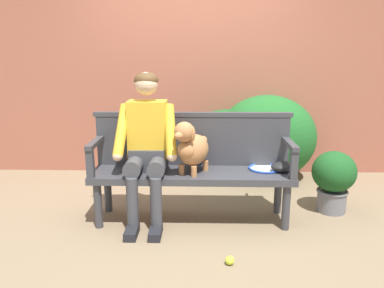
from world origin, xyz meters
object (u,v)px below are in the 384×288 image
Objects in this scene: garden_bench at (192,178)px; person_seated at (147,142)px; baseball_glove at (283,167)px; potted_plant at (334,178)px; dog_on_bench at (191,147)px; tennis_ball at (230,260)px; tennis_racket at (264,167)px.

garden_bench is 0.52m from person_seated.
baseball_glove is 0.60m from potted_plant.
potted_plant is (0.53, 0.22, -0.17)m from baseball_glove.
dog_on_bench is 1.42m from potted_plant.
baseball_glove is 3.33× the size of tennis_ball.
baseball_glove is (0.15, -0.10, 0.04)m from tennis_racket.
person_seated is 6.07× the size of baseball_glove.
garden_bench is 3.17× the size of tennis_racket.
garden_bench is 0.67m from tennis_racket.
dog_on_bench reaches higher than garden_bench.
garden_bench is at bearing -170.43° from potted_plant.
tennis_racket is (0.66, 0.17, -0.23)m from dog_on_bench.
potted_plant is (1.74, 0.24, -0.39)m from person_seated.
dog_on_bench is 7.23× the size of tennis_ball.
garden_bench is at bearing 86.73° from dog_on_bench.
potted_plant reaches higher than baseball_glove.
dog_on_bench is 1.01m from tennis_ball.
baseball_glove is at bearing -32.89° from tennis_racket.
baseball_glove is at bearing 56.18° from tennis_ball.
dog_on_bench is 0.85× the size of tennis_racket.
baseball_glove is 1.04m from tennis_ball.
garden_bench is 1.36m from potted_plant.
person_seated is 0.40m from dog_on_bench.
person_seated is at bearing -178.62° from garden_bench.
dog_on_bench reaches higher than tennis_racket.
tennis_ball is (0.29, -0.76, -0.37)m from garden_bench.
potted_plant is (1.34, 0.30, -0.36)m from dog_on_bench.
garden_bench is at bearing 1.38° from person_seated.
baseball_glove reaches higher than tennis_racket.
dog_on_bench is at bearing 113.14° from tennis_ball.
person_seated reaches higher than potted_plant.
person_seated is 20.23× the size of tennis_ball.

